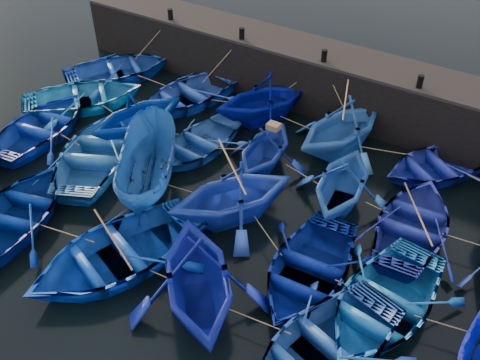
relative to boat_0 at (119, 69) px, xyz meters
The scene contains 31 objects.
ground 12.15m from the boat_0, 37.33° to the right, with size 120.00×120.00×0.00m, color black.
quay_wall 10.17m from the boat_0, 18.03° to the left, with size 26.00×2.50×2.50m, color black.
quay_top 10.35m from the boat_0, 18.03° to the left, with size 26.00×2.50×0.12m, color black.
bollard_0 3.63m from the boat_0, 53.67° to the left, with size 0.24×0.24×0.50m, color black.
bollard_1 6.51m from the boat_0, 21.64° to the left, with size 0.24×0.24×0.50m, color black.
bollard_2 10.18m from the boat_0, 13.08° to the left, with size 0.24×0.24×0.50m, color black.
bollard_3 14.03m from the boat_0, ahead, with size 0.24×0.24×0.50m, color black.
boat_0 is the anchor object (origin of this frame).
boat_1 4.22m from the boat_0, ahead, with size 3.65×5.10×1.06m, color blue.
boat_2 7.84m from the boat_0, ahead, with size 3.70×4.30×2.26m, color #000B86.
boat_3 11.56m from the boat_0, ahead, with size 3.91×4.54×2.39m, color blue.
boat_4 15.27m from the boat_0, ahead, with size 3.16×4.42×0.92m, color #1D2B97.
boat_6 2.86m from the boat_0, 80.28° to the right, with size 3.74×5.23×1.09m, color #207BCA.
boat_7 5.35m from the boat_0, 38.20° to the right, with size 3.61×4.19×2.20m, color #003192.
boat_8 7.39m from the boat_0, 22.95° to the right, with size 3.09×4.32×0.90m, color blue.
boat_9 9.89m from the boat_0, 13.47° to the right, with size 3.18×3.68×1.94m, color #193499.
boat_10 13.22m from the boat_0, 11.71° to the right, with size 3.50×4.05×2.13m, color blue.
boat_11 15.85m from the boat_0, 10.14° to the right, with size 3.45×4.82×1.00m, color navy.
boat_13 5.48m from the boat_0, 82.35° to the right, with size 3.67×5.13×1.07m, color navy.
boat_14 6.88m from the boat_0, 54.48° to the right, with size 3.92×5.48×1.14m, color blue.
boat_15 8.69m from the boat_0, 40.48° to the right, with size 1.97×5.24×2.03m, color #194E8D.
boat_16 11.47m from the boat_0, 28.01° to the right, with size 3.81×4.42×2.33m, color #1E3DBC.
boat_17 14.95m from the boat_0, 25.35° to the right, with size 3.47×4.86×1.01m, color navy.
boat_18 17.12m from the boat_0, 21.89° to the right, with size 3.68×5.15×1.07m, color blue.
boat_21 10.40m from the boat_0, 66.50° to the right, with size 3.65×5.11×1.06m, color navy.
boat_22 12.28m from the boat_0, 47.89° to the right, with size 4.14×5.79×1.20m, color #0B3FB8.
boat_23 14.46m from the boat_0, 38.45° to the right, with size 4.08×4.73×2.49m, color #0F1EA5.
boat_24 17.45m from the boat_0, 30.07° to the right, with size 3.72×5.20×1.08m, color #1B4897.
wooden_crate 10.28m from the boat_0, 13.08° to the right, with size 0.47×0.38×0.22m, color brown.
mooring_ropes 9.84m from the boat_0, 14.12° to the right, with size 18.80×11.72×2.10m.
loose_oars 12.20m from the boat_0, 20.49° to the right, with size 9.63×11.47×1.45m.
Camera 1 is at (7.94, -9.22, 12.80)m, focal length 40.00 mm.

